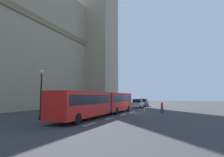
# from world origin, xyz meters

# --- Properties ---
(ground_plane) EXTENTS (160.00, 160.00, 0.00)m
(ground_plane) POSITION_xyz_m (0.00, 0.00, 0.00)
(ground_plane) COLOR #333335
(lane_centre_marking) EXTENTS (34.40, 0.16, 0.01)m
(lane_centre_marking) POSITION_xyz_m (3.11, 0.00, 0.00)
(lane_centre_marking) COLOR silver
(lane_centre_marking) RESTS_ON ground_plane
(articulated_bus) EXTENTS (18.33, 2.54, 2.90)m
(articulated_bus) POSITION_xyz_m (-6.21, 1.99, 1.75)
(articulated_bus) COLOR red
(articulated_bus) RESTS_ON ground_plane
(sedan_lead) EXTENTS (4.40, 1.86, 1.85)m
(sedan_lead) POSITION_xyz_m (11.64, 1.71, 0.91)
(sedan_lead) COLOR #B7B7BC
(sedan_lead) RESTS_ON ground_plane
(sedan_trailing) EXTENTS (4.40, 1.86, 1.85)m
(sedan_trailing) POSITION_xyz_m (17.24, 1.82, 0.91)
(sedan_trailing) COLOR navy
(sedan_trailing) RESTS_ON ground_plane
(traffic_cone_west) EXTENTS (0.36, 0.36, 0.58)m
(traffic_cone_west) POSITION_xyz_m (-3.80, -1.53, 0.28)
(traffic_cone_west) COLOR black
(traffic_cone_west) RESTS_ON ground_plane
(traffic_cone_middle) EXTENTS (0.36, 0.36, 0.58)m
(traffic_cone_middle) POSITION_xyz_m (0.34, -1.98, 0.28)
(traffic_cone_middle) COLOR black
(traffic_cone_middle) RESTS_ON ground_plane
(traffic_cone_east) EXTENTS (0.36, 0.36, 0.58)m
(traffic_cone_east) POSITION_xyz_m (2.07, -1.58, 0.28)
(traffic_cone_east) COLOR black
(traffic_cone_east) RESTS_ON ground_plane
(street_lamp) EXTENTS (0.44, 0.44, 5.27)m
(street_lamp) POSITION_xyz_m (-11.88, 6.50, 3.06)
(street_lamp) COLOR black
(street_lamp) RESTS_ON ground_plane
(pedestrian_near_cones) EXTENTS (0.43, 0.36, 1.69)m
(pedestrian_near_cones) POSITION_xyz_m (0.15, -4.58, 0.91)
(pedestrian_near_cones) COLOR #262D4C
(pedestrian_near_cones) RESTS_ON ground_plane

